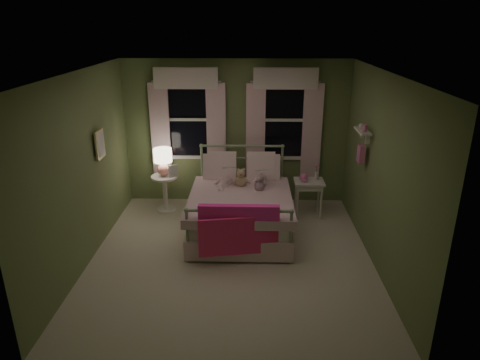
{
  "coord_description": "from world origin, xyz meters",
  "views": [
    {
      "loc": [
        0.26,
        -5.39,
        3.21
      ],
      "look_at": [
        0.11,
        0.49,
        1.0
      ],
      "focal_mm": 32.0,
      "sensor_mm": 36.0,
      "label": 1
    }
  ],
  "objects_px": {
    "teddy_bear": "(241,179)",
    "nightstand_right": "(309,186)",
    "table_lamp": "(163,159)",
    "child_left": "(224,164)",
    "nightstand_left": "(165,188)",
    "bed": "(241,208)",
    "child_right": "(258,166)"
  },
  "relations": [
    {
      "from": "child_left",
      "to": "teddy_bear",
      "type": "xyz_separation_m",
      "value": [
        0.28,
        -0.16,
        -0.2
      ]
    },
    {
      "from": "child_left",
      "to": "table_lamp",
      "type": "xyz_separation_m",
      "value": [
        -1.08,
        0.33,
        -0.03
      ]
    },
    {
      "from": "bed",
      "to": "table_lamp",
      "type": "distance_m",
      "value": 1.65
    },
    {
      "from": "nightstand_left",
      "to": "table_lamp",
      "type": "height_order",
      "value": "table_lamp"
    },
    {
      "from": "child_left",
      "to": "teddy_bear",
      "type": "height_order",
      "value": "child_left"
    },
    {
      "from": "nightstand_left",
      "to": "table_lamp",
      "type": "relative_size",
      "value": 1.35
    },
    {
      "from": "child_left",
      "to": "teddy_bear",
      "type": "distance_m",
      "value": 0.38
    },
    {
      "from": "nightstand_left",
      "to": "nightstand_right",
      "type": "height_order",
      "value": "same"
    },
    {
      "from": "child_left",
      "to": "nightstand_right",
      "type": "relative_size",
      "value": 1.31
    },
    {
      "from": "child_left",
      "to": "nightstand_left",
      "type": "distance_m",
      "value": 1.26
    },
    {
      "from": "teddy_bear",
      "to": "nightstand_right",
      "type": "relative_size",
      "value": 0.5
    },
    {
      "from": "table_lamp",
      "to": "nightstand_right",
      "type": "bearing_deg",
      "value": -3.94
    },
    {
      "from": "teddy_bear",
      "to": "nightstand_right",
      "type": "distance_m",
      "value": 1.22
    },
    {
      "from": "bed",
      "to": "child_right",
      "type": "relative_size",
      "value": 2.61
    },
    {
      "from": "bed",
      "to": "nightstand_right",
      "type": "height_order",
      "value": "bed"
    },
    {
      "from": "teddy_bear",
      "to": "nightstand_left",
      "type": "xyz_separation_m",
      "value": [
        -1.36,
        0.49,
        -0.37
      ]
    },
    {
      "from": "child_right",
      "to": "table_lamp",
      "type": "bearing_deg",
      "value": -11.38
    },
    {
      "from": "child_left",
      "to": "nightstand_left",
      "type": "relative_size",
      "value": 1.29
    },
    {
      "from": "teddy_bear",
      "to": "nightstand_left",
      "type": "bearing_deg",
      "value": 160.17
    },
    {
      "from": "nightstand_left",
      "to": "child_left",
      "type": "bearing_deg",
      "value": -17.08
    },
    {
      "from": "child_right",
      "to": "bed",
      "type": "bearing_deg",
      "value": 56.46
    },
    {
      "from": "bed",
      "to": "child_left",
      "type": "distance_m",
      "value": 0.79
    },
    {
      "from": "child_left",
      "to": "table_lamp",
      "type": "bearing_deg",
      "value": -8.82
    },
    {
      "from": "table_lamp",
      "to": "teddy_bear",
      "type": "bearing_deg",
      "value": -19.83
    },
    {
      "from": "child_right",
      "to": "child_left",
      "type": "bearing_deg",
      "value": 0.06
    },
    {
      "from": "teddy_bear",
      "to": "table_lamp",
      "type": "xyz_separation_m",
      "value": [
        -1.36,
        0.49,
        0.16
      ]
    },
    {
      "from": "child_left",
      "to": "nightstand_left",
      "type": "bearing_deg",
      "value": -8.82
    },
    {
      "from": "nightstand_left",
      "to": "nightstand_right",
      "type": "distance_m",
      "value": 2.52
    },
    {
      "from": "child_left",
      "to": "nightstand_right",
      "type": "distance_m",
      "value": 1.51
    },
    {
      "from": "bed",
      "to": "table_lamp",
      "type": "bearing_deg",
      "value": 151.0
    },
    {
      "from": "child_right",
      "to": "nightstand_left",
      "type": "bearing_deg",
      "value": -11.38
    },
    {
      "from": "child_right",
      "to": "nightstand_left",
      "type": "height_order",
      "value": "child_right"
    }
  ]
}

